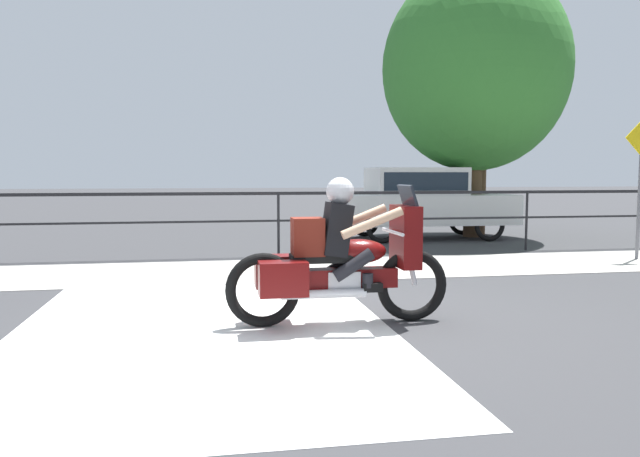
{
  "coord_description": "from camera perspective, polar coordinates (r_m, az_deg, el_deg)",
  "views": [
    {
      "loc": [
        -1.3,
        -6.59,
        1.57
      ],
      "look_at": [
        0.09,
        1.21,
        0.87
      ],
      "focal_mm": 35.0,
      "sensor_mm": 36.0,
      "label": 1
    }
  ],
  "objects": [
    {
      "name": "parked_car",
      "position": [
        15.08,
        9.27,
        2.73
      ],
      "size": [
        4.16,
        1.71,
        1.7
      ],
      "rotation": [
        0.0,
        0.0,
        -0.02
      ],
      "color": "silver",
      "rests_on": "ground"
    },
    {
      "name": "crosswalk_band",
      "position": [
        6.58,
        -10.62,
        -8.79
      ],
      "size": [
        3.75,
        6.0,
        0.01
      ],
      "primitive_type": "cube",
      "color": "silver",
      "rests_on": "ground"
    },
    {
      "name": "sidewalk_band",
      "position": [
        10.2,
        -2.7,
        -3.76
      ],
      "size": [
        44.0,
        2.4,
        0.01
      ],
      "primitive_type": "cube",
      "color": "#B7B2A8",
      "rests_on": "ground"
    },
    {
      "name": "tree_behind_sign",
      "position": [
        16.71,
        14.56,
        12.48
      ],
      "size": [
        3.14,
        3.14,
        5.51
      ],
      "color": "brown",
      "rests_on": "ground"
    },
    {
      "name": "tree_behind_car",
      "position": [
        16.05,
        14.02,
        13.97
      ],
      "size": [
        4.51,
        4.51,
        6.58
      ],
      "color": "brown",
      "rests_on": "ground"
    },
    {
      "name": "motorcycle",
      "position": [
        6.47,
        1.72,
        -2.8
      ],
      "size": [
        2.35,
        0.76,
        1.53
      ],
      "rotation": [
        0.0,
        0.0,
        -0.01
      ],
      "color": "black",
      "rests_on": "ground"
    },
    {
      "name": "fence_railing",
      "position": [
        11.85,
        -3.83,
        2.11
      ],
      "size": [
        36.0,
        0.05,
        1.22
      ],
      "color": "black",
      "rests_on": "ground"
    },
    {
      "name": "ground_plane",
      "position": [
        6.9,
        1.0,
        -8.09
      ],
      "size": [
        120.0,
        120.0,
        0.0
      ],
      "primitive_type": "plane",
      "color": "#38383A"
    }
  ]
}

